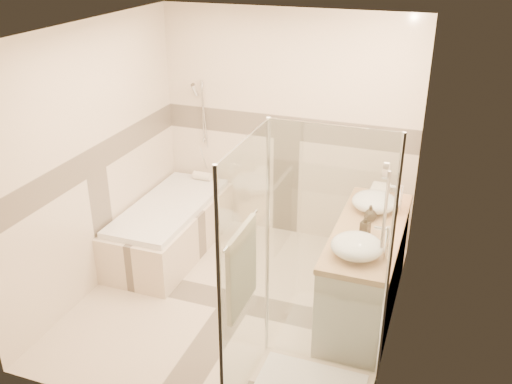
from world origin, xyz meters
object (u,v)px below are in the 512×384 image
(amenity_bottle_b, at_px, (370,213))
(vessel_sink_near, at_px, (375,202))
(vanity, at_px, (365,269))
(vessel_sink_far, at_px, (357,246))
(bathtub, at_px, (170,225))
(amenity_bottle_a, at_px, (365,225))
(shower_enclosure, at_px, (294,343))

(amenity_bottle_b, bearing_deg, vessel_sink_near, 90.00)
(vanity, xyz_separation_m, vessel_sink_far, (-0.02, -0.49, 0.51))
(bathtub, bearing_deg, vanity, -9.25)
(amenity_bottle_a, distance_m, amenity_bottle_b, 0.25)
(shower_enclosure, bearing_deg, vessel_sink_near, 80.51)
(bathtub, xyz_separation_m, shower_enclosure, (1.86, -1.62, 0.20))
(vessel_sink_near, relative_size, amenity_bottle_b, 2.81)
(bathtub, relative_size, shower_enclosure, 0.83)
(vessel_sink_near, bearing_deg, vessel_sink_far, -90.00)
(shower_enclosure, distance_m, vessel_sink_near, 1.71)
(shower_enclosure, bearing_deg, vanity, 77.03)
(bathtub, xyz_separation_m, vessel_sink_far, (2.13, -0.84, 0.63))
(shower_enclosure, xyz_separation_m, vessel_sink_near, (0.27, 1.63, 0.43))
(bathtub, xyz_separation_m, amenity_bottle_b, (2.13, -0.21, 0.62))
(vanity, height_order, vessel_sink_near, vessel_sink_near)
(vessel_sink_near, xyz_separation_m, vessel_sink_far, (0.00, -0.85, 0.00))
(vessel_sink_far, bearing_deg, amenity_bottle_a, 90.00)
(bathtub, relative_size, vanity, 1.05)
(vessel_sink_far, height_order, amenity_bottle_a, vessel_sink_far)
(amenity_bottle_a, xyz_separation_m, amenity_bottle_b, (0.00, 0.25, -0.01))
(amenity_bottle_a, bearing_deg, vessel_sink_far, -90.00)
(bathtub, xyz_separation_m, vanity, (2.15, -0.35, 0.12))
(vanity, bearing_deg, amenity_bottle_a, -100.34)
(vessel_sink_far, bearing_deg, vessel_sink_near, 90.00)
(amenity_bottle_b, bearing_deg, vessel_sink_far, -90.00)
(vanity, bearing_deg, vessel_sink_near, 93.17)
(amenity_bottle_a, bearing_deg, bathtub, 167.83)
(vessel_sink_near, distance_m, amenity_bottle_a, 0.47)
(vessel_sink_near, distance_m, amenity_bottle_b, 0.22)
(amenity_bottle_a, bearing_deg, vanity, 79.66)
(shower_enclosure, xyz_separation_m, amenity_bottle_a, (0.27, 1.16, 0.43))
(shower_enclosure, distance_m, amenity_bottle_b, 1.49)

